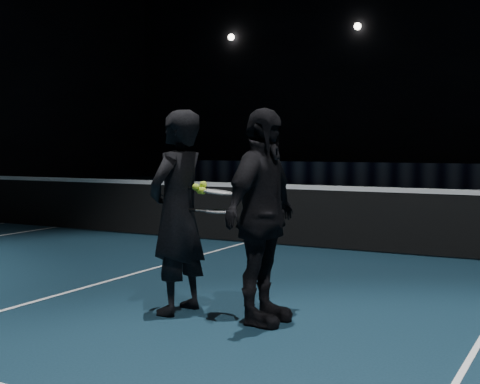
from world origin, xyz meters
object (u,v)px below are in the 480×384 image
object	(u,v)px
racket_lower	(221,211)
racket_upper	(218,192)
tennis_balls	(202,189)
player_a	(177,212)
player_b	(262,216)

from	to	relation	value
racket_lower	racket_upper	xyz separation A→B (m)	(-0.05, 0.04, 0.17)
racket_upper	tennis_balls	distance (m)	0.15
player_a	tennis_balls	bearing A→B (deg)	96.89
player_b	player_a	bearing A→B (deg)	93.55
player_a	racket_lower	xyz separation A→B (m)	(0.45, 0.01, 0.03)
racket_lower	player_b	bearing A→B (deg)	0.00
player_a	racket_lower	bearing A→B (deg)	95.77
player_b	racket_lower	size ratio (longest dim) A/B	2.76
player_b	tennis_balls	xyz separation A→B (m)	(-0.59, -0.01, 0.22)
player_a	racket_upper	size ratio (longest dim) A/B	2.76
racket_lower	racket_upper	bearing A→B (deg)	141.34
player_a	player_b	xyz separation A→B (m)	(0.85, 0.03, 0.00)
racket_upper	player_b	bearing A→B (deg)	-9.08
racket_lower	racket_upper	size ratio (longest dim) A/B	1.00
player_b	racket_upper	world-z (taller)	player_b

